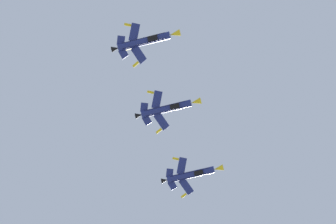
{
  "coord_description": "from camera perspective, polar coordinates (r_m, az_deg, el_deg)",
  "views": [
    {
      "loc": [
        -5.41,
        -2.92,
        1.78
      ],
      "look_at": [
        -22.39,
        72.11,
        147.08
      ],
      "focal_mm": 74.47,
      "sensor_mm": 36.0,
      "label": 1
    }
  ],
  "objects": [
    {
      "name": "fighter_jet_lead",
      "position": [
        174.76,
        1.96,
        -5.13
      ],
      "size": [
        15.94,
        9.15,
        5.68
      ],
      "rotation": [
        0.0,
        -0.58,
        4.67
      ],
      "color": "navy"
    },
    {
      "name": "fighter_jet_left_wing",
      "position": [
        163.37,
        -0.04,
        0.29
      ],
      "size": [
        15.94,
        9.01,
        5.88
      ],
      "rotation": [
        0.0,
        -0.61,
        4.67
      ],
      "color": "navy"
    },
    {
      "name": "fighter_jet_right_wing",
      "position": [
        156.45,
        -1.88,
        5.81
      ],
      "size": [
        15.94,
        8.64,
        6.39
      ],
      "rotation": [
        0.0,
        -0.67,
        4.67
      ],
      "color": "navy"
    }
  ]
}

